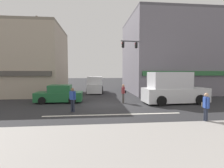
% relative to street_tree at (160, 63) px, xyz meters
% --- Properties ---
extents(ground_plane, '(120.00, 120.00, 0.00)m').
position_rel_street_tree_xyz_m(ground_plane, '(-6.97, -6.36, -3.84)').
color(ground_plane, '#2B2B2D').
extents(lane_marking_stripe, '(9.00, 0.24, 0.01)m').
position_rel_street_tree_xyz_m(lane_marking_stripe, '(-6.97, -9.86, -3.84)').
color(lane_marking_stripe, silver).
rests_on(lane_marking_stripe, ground).
extents(sidewalk_curb, '(40.00, 5.00, 0.16)m').
position_rel_street_tree_xyz_m(sidewalk_curb, '(-6.97, -14.86, -3.76)').
color(sidewalk_curb, '#9E9993').
rests_on(sidewalk_curb, ground).
extents(building_left_block, '(13.74, 9.10, 8.21)m').
position_rel_street_tree_xyz_m(building_left_block, '(-18.97, 1.76, 0.26)').
color(building_left_block, tan).
rests_on(building_left_block, ground).
extents(building_right_corner, '(13.77, 10.92, 10.01)m').
position_rel_street_tree_xyz_m(building_right_corner, '(3.45, 2.55, 1.16)').
color(building_right_corner, slate).
rests_on(building_right_corner, ground).
extents(street_tree, '(3.04, 3.04, 5.39)m').
position_rel_street_tree_xyz_m(street_tree, '(0.00, 0.00, 0.00)').
color(street_tree, '#4C3823').
rests_on(street_tree, ground).
extents(utility_pole_near_left, '(1.40, 0.22, 8.63)m').
position_rel_street_tree_xyz_m(utility_pole_near_left, '(-14.16, -1.39, 0.62)').
color(utility_pole_near_left, brown).
rests_on(utility_pole_near_left, ground).
extents(utility_pole_far_right, '(1.40, 0.22, 8.99)m').
position_rel_street_tree_xyz_m(utility_pole_far_right, '(0.86, 1.67, 0.81)').
color(utility_pole_far_right, brown).
rests_on(utility_pole_far_right, ground).
extents(traffic_light_mast, '(4.87, 0.74, 6.20)m').
position_rel_street_tree_xyz_m(traffic_light_mast, '(-1.93, -2.51, 0.46)').
color(traffic_light_mast, '#47474C').
rests_on(traffic_light_mast, ground).
extents(sedan_crossing_leftbound, '(4.13, 1.93, 1.58)m').
position_rel_street_tree_xyz_m(sedan_crossing_leftbound, '(-11.33, -4.86, -3.13)').
color(sedan_crossing_leftbound, '#1E6033').
rests_on(sedan_crossing_leftbound, ground).
extents(box_truck_waiting_far, '(5.72, 2.51, 2.75)m').
position_rel_street_tree_xyz_m(box_truck_waiting_far, '(-1.31, -6.37, -2.59)').
color(box_truck_waiting_far, silver).
rests_on(box_truck_waiting_far, ground).
extents(van_approaching_near, '(2.23, 4.69, 2.11)m').
position_rel_street_tree_xyz_m(van_approaching_near, '(-8.04, 2.11, -2.84)').
color(van_approaching_near, silver).
rests_on(van_approaching_near, ground).
extents(pedestrian_foreground_with_bag, '(0.42, 0.67, 1.67)m').
position_rel_street_tree_xyz_m(pedestrian_foreground_with_bag, '(-2.25, -12.30, -2.89)').
color(pedestrian_foreground_with_bag, '#232838').
rests_on(pedestrian_foreground_with_bag, ground).
extents(pedestrian_mid_crossing, '(0.50, 0.65, 1.67)m').
position_rel_street_tree_xyz_m(pedestrian_mid_crossing, '(-5.63, -5.87, -2.89)').
color(pedestrian_mid_crossing, '#4C4742').
rests_on(pedestrian_mid_crossing, ground).
extents(pedestrian_far_side, '(0.48, 0.39, 1.67)m').
position_rel_street_tree_xyz_m(pedestrian_far_side, '(-9.69, -8.77, -2.89)').
color(pedestrian_far_side, '#232838').
rests_on(pedestrian_far_side, ground).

